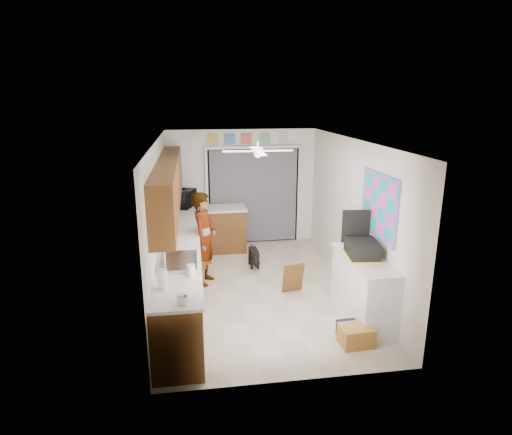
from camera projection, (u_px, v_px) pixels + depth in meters
name	position (u px, v px, depth m)	size (l,w,h in m)	color
floor	(259.00, 288.00, 7.32)	(5.00, 5.00, 0.00)	#B8AA94
ceiling	(260.00, 141.00, 6.64)	(5.00, 5.00, 0.00)	white
wall_back	(242.00, 187.00, 9.36)	(3.20, 3.20, 0.00)	white
wall_front	(295.00, 281.00, 4.60)	(3.20, 3.20, 0.00)	white
wall_left	(160.00, 222.00, 6.75)	(5.00, 5.00, 0.00)	white
wall_right	(353.00, 214.00, 7.20)	(5.00, 5.00, 0.00)	white
left_base_cabinets	(181.00, 268.00, 7.01)	(0.60, 4.80, 0.90)	brown
left_countertop	(181.00, 241.00, 6.89)	(0.62, 4.80, 0.04)	white
upper_cabinets	(169.00, 185.00, 6.81)	(0.32, 4.00, 0.80)	brown
sink_basin	(179.00, 262.00, 5.92)	(0.50, 0.76, 0.06)	silver
faucet	(164.00, 256.00, 5.87)	(0.03, 0.03, 0.22)	silver
peninsula_base	(222.00, 230.00, 9.03)	(1.00, 0.60, 0.90)	brown
peninsula_top	(221.00, 208.00, 8.90)	(1.04, 0.64, 0.04)	white
back_opening_recess	(253.00, 196.00, 9.42)	(2.00, 0.06, 2.10)	black
curtain_panel	(254.00, 196.00, 9.38)	(1.90, 0.03, 2.05)	slate
door_trim_left	(207.00, 198.00, 9.24)	(0.06, 0.04, 2.10)	white
door_trim_right	(299.00, 195.00, 9.53)	(0.06, 0.04, 2.10)	white
door_trim_head	(254.00, 147.00, 9.10)	(2.10, 0.04, 0.06)	white
header_frame_0	(213.00, 139.00, 8.96)	(0.22, 0.02, 0.22)	gold
header_frame_1	(230.00, 139.00, 9.01)	(0.22, 0.02, 0.22)	#4779BE
header_frame_2	(246.00, 139.00, 9.05)	(0.22, 0.02, 0.22)	#CA574B
header_frame_3	(265.00, 139.00, 9.11)	(0.22, 0.02, 0.22)	#73B668
header_frame_4	(283.00, 138.00, 9.17)	(0.22, 0.02, 0.22)	beige
route66_sign	(196.00, 140.00, 8.91)	(0.22, 0.02, 0.26)	silver
right_counter_base	(363.00, 289.00, 6.24)	(0.50, 1.40, 0.90)	white
right_counter_top	(365.00, 259.00, 6.11)	(0.54, 1.44, 0.04)	white
abstract_painting	(379.00, 206.00, 6.14)	(0.03, 1.15, 0.95)	#DC51C0
ceiling_fan	(258.00, 151.00, 6.87)	(1.14, 1.14, 0.24)	white
microwave	(183.00, 199.00, 8.91)	(0.62, 0.42, 0.34)	black
cup	(183.00, 300.00, 4.74)	(0.13, 0.13, 0.10)	white
jar_a	(191.00, 270.00, 5.49)	(0.11, 0.11, 0.15)	silver
jar_b	(181.00, 300.00, 4.73)	(0.08, 0.08, 0.12)	silver
paper_towel_roll	(162.00, 280.00, 5.08)	(0.11, 0.11, 0.25)	white
suitcase	(362.00, 249.00, 6.14)	(0.41, 0.55, 0.23)	black
suitcase_rim	(362.00, 256.00, 6.17)	(0.44, 0.58, 0.02)	yellow
suitcase_lid	(356.00, 226.00, 6.35)	(0.42, 0.03, 0.50)	black
cardboard_box	(356.00, 336.00, 5.62)	(0.43, 0.32, 0.27)	#B58238
navy_crate	(351.00, 330.00, 5.82)	(0.33, 0.27, 0.20)	black
cabinet_door_panel	(293.00, 278.00, 7.09)	(0.35, 0.03, 0.53)	brown
man	(204.00, 239.00, 7.34)	(0.59, 0.39, 1.63)	white
dog	(254.00, 257.00, 8.21)	(0.22, 0.51, 0.40)	black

